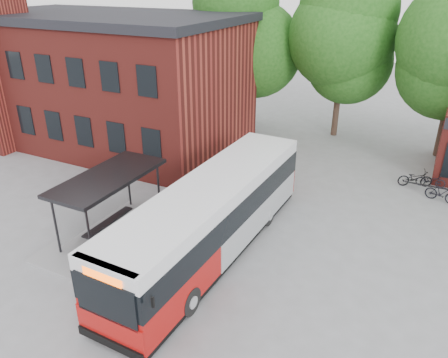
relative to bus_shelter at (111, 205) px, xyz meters
The scene contains 9 objects.
ground 4.83m from the bus_shelter, 12.53° to the left, with size 100.00×100.00×0.00m, color gray.
station_building 13.42m from the bus_shelter, 130.36° to the left, with size 18.40×10.40×8.50m, color maroon, non-canonical shape.
bus_shelter is the anchor object (origin of this frame).
tree_0 17.54m from the bus_shelter, 95.04° to the left, with size 7.92×7.92×11.00m, color #1B4B14, non-canonical shape.
tree_1 19.19m from the bus_shelter, 73.01° to the left, with size 7.92×7.92×10.40m, color #1B4B14, non-canonical shape.
city_bus 4.74m from the bus_shelter, ahead, with size 2.70×12.69×3.22m, color #A90F0D, non-canonical shape.
bicycle_0 16.34m from the bus_shelter, 44.39° to the left, with size 0.64×1.84×0.97m, color black.
bicycle_2 17.13m from the bus_shelter, 43.28° to the left, with size 0.53×1.53×0.80m, color black.
bicycle_3 16.52m from the bus_shelter, 37.66° to the left, with size 0.46×1.64×0.98m, color black.
Camera 1 is at (7.66, -13.86, 10.64)m, focal length 35.00 mm.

